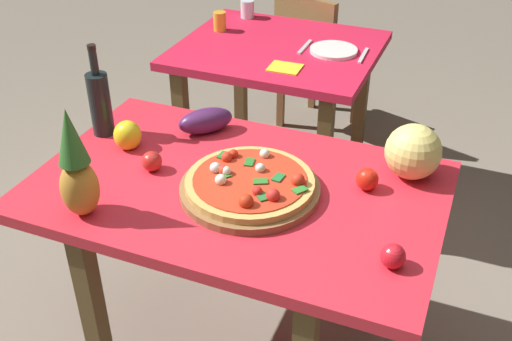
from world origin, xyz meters
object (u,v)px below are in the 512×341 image
eggplant (206,121)px  drinking_glass_water (247,9)px  drinking_glass_juice (220,21)px  dinner_plate (334,50)px  knife_utensil (363,56)px  background_table (278,70)px  bell_pepper (128,135)px  napkin_folded (285,68)px  dining_chair (314,55)px  tomato_near_board (393,256)px  pizza (250,182)px  melon (413,152)px  fork_utensil (305,47)px  display_table (237,210)px  pizza_board (250,189)px  pineapple_left (76,169)px  tomato_beside_pepper (152,161)px  tomato_by_bottle (367,179)px

eggplant → drinking_glass_water: size_ratio=2.21×
drinking_glass_juice → dinner_plate: size_ratio=0.43×
drinking_glass_water → knife_utensil: bearing=-22.7°
background_table → bell_pepper: bell_pepper is taller
drinking_glass_juice → knife_utensil: size_ratio=0.52×
background_table → napkin_folded: 0.29m
dining_chair → knife_utensil: (0.41, -0.60, 0.29)m
tomato_near_board → pizza: bearing=160.3°
melon → dinner_plate: (-0.51, 0.91, -0.08)m
dining_chair → fork_utensil: (0.13, -0.60, 0.29)m
dining_chair → drinking_glass_water: (-0.29, -0.31, 0.33)m
eggplant → drinking_glass_juice: bearing=112.1°
bell_pepper → drinking_glass_water: size_ratio=1.16×
tomato_near_board → display_table: bearing=160.0°
background_table → pizza_board: 1.22m
background_table → dinner_plate: (0.26, 0.03, 0.13)m
melon → tomato_near_board: bearing=-85.6°
drinking_glass_juice → drinking_glass_water: (0.05, 0.23, -0.00)m
drinking_glass_water → knife_utensil: (0.69, -0.29, -0.04)m
dining_chair → fork_utensil: size_ratio=4.72×
bell_pepper → background_table: bearing=81.8°
pizza_board → pineapple_left: pineapple_left is taller
melon → tomato_beside_pepper: 0.83m
tomato_beside_pepper → background_table: bearing=89.8°
dining_chair → eggplant: bearing=110.7°
background_table → knife_utensil: knife_utensil is taller
background_table → tomato_by_bottle: tomato_by_bottle is taller
dining_chair → drinking_glass_water: drinking_glass_water is taller
tomato_by_bottle → eggplant: bearing=167.6°
tomato_by_bottle → napkin_folded: (-0.55, 0.77, -0.03)m
background_table → tomato_by_bottle: bearing=-56.6°
pineapple_left → tomato_beside_pepper: (0.07, 0.28, -0.12)m
background_table → dining_chair: size_ratio=1.09×
pizza_board → drinking_glass_juice: (-0.68, 1.25, 0.03)m
pizza_board → eggplant: bearing=135.1°
tomato_beside_pepper → knife_utensil: size_ratio=0.37×
pizza → eggplant: size_ratio=1.98×
dinner_plate → fork_utensil: size_ratio=1.22×
tomato_beside_pepper → drinking_glass_water: (-0.29, 1.48, 0.01)m
display_table → knife_utensil: 1.18m
melon → eggplant: (-0.73, 0.01, -0.04)m
tomato_near_board → drinking_glass_water: drinking_glass_water is taller
display_table → drinking_glass_juice: drinking_glass_juice is taller
bell_pepper → dinner_plate: (0.42, 1.10, -0.04)m
dinner_plate → pineapple_left: bearing=-102.9°
tomato_beside_pepper → dinner_plate: (0.27, 1.19, -0.03)m
tomato_by_bottle → drinking_glass_juice: 1.49m
background_table → tomato_beside_pepper: size_ratio=13.91×
melon → napkin_folded: bearing=135.4°
pizza → drinking_glass_juice: bearing=118.6°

